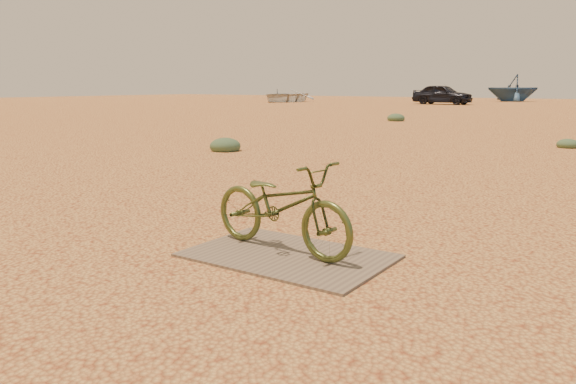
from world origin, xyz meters
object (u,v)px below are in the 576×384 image
Objects in this scene: boat_near_left at (284,95)px; bicycle at (281,206)px; boat_far_left at (513,88)px; plywood_board at (288,256)px; car at (442,94)px.

bicycle is at bearing -55.90° from boat_near_left.
bicycle is 48.36m from boat_far_left.
boat_near_left is 1.21× the size of boat_far_left.
boat_far_left is (-8.94, 47.52, 0.74)m from bicycle.
bicycle is (-0.11, 0.07, 0.40)m from plywood_board.
car is at bearing -51.90° from boat_far_left.
boat_near_left reaches higher than bicycle.
boat_near_left is at bearing 100.77° from car.
plywood_board is 1.10× the size of bicycle.
plywood_board is 0.31× the size of boat_near_left.
boat_near_left reaches higher than plywood_board.
car reaches higher than boat_near_left.
boat_near_left is at bearing -90.07° from boat_far_left.
car is (-11.57, 37.06, 0.71)m from plywood_board.
car is 10.83m from boat_far_left.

